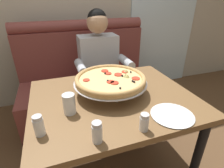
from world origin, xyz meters
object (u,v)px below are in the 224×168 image
shaker_oregano (144,123)px  pizza (111,79)px  shaker_pepper_flakes (97,133)px  dining_table (113,107)px  drinking_glass (69,105)px  shaker_parmesan (39,127)px  diner_main (101,67)px  booth_bench (88,85)px  plate_near_left (172,114)px  patio_chair (133,41)px

shaker_oregano → pizza: bearing=94.4°
shaker_pepper_flakes → dining_table: bearing=60.1°
dining_table → drinking_glass: drinking_glass is taller
shaker_oregano → shaker_parmesan: (-0.52, 0.14, 0.01)m
diner_main → shaker_pepper_flakes: diner_main is taller
shaker_oregano → shaker_pepper_flakes: bearing=179.9°
booth_bench → shaker_parmesan: bearing=-112.6°
shaker_oregano → dining_table: bearing=95.2°
shaker_parmesan → plate_near_left: shaker_parmesan is taller
dining_table → diner_main: bearing=81.4°
dining_table → pizza: 0.21m
plate_near_left → booth_bench: bearing=101.5°
diner_main → pizza: bearing=-99.4°
plate_near_left → patio_chair: size_ratio=0.30×
pizza → shaker_oregano: pizza is taller
dining_table → plate_near_left: (0.25, -0.33, 0.10)m
shaker_oregano → drinking_glass: drinking_glass is taller
shaker_oregano → shaker_pepper_flakes: shaker_pepper_flakes is taller
dining_table → shaker_pepper_flakes: (-0.22, -0.38, 0.14)m
dining_table → drinking_glass: bearing=-162.7°
dining_table → pizza: size_ratio=2.15×
patio_chair → dining_table: bearing=-118.6°
shaker_oregano → drinking_glass: bearing=140.9°
shaker_oregano → shaker_pepper_flakes: size_ratio=0.88×
pizza → shaker_parmesan: bearing=-148.3°
pizza → plate_near_left: bearing=-56.7°
dining_table → shaker_parmesan: 0.56m
drinking_glass → patio_chair: size_ratio=0.15×
diner_main → shaker_pepper_flakes: (-0.32, -1.04, 0.08)m
shaker_oregano → drinking_glass: 0.45m
booth_bench → diner_main: (0.10, -0.27, 0.31)m
plate_near_left → patio_chair: (1.02, 2.65, -0.23)m
diner_main → plate_near_left: (0.16, -0.98, 0.04)m
dining_table → patio_chair: patio_chair is taller
diner_main → shaker_parmesan: diner_main is taller
dining_table → shaker_pepper_flakes: shaker_pepper_flakes is taller
pizza → plate_near_left: pizza is taller
booth_bench → shaker_oregano: (0.03, -1.30, 0.39)m
shaker_oregano → shaker_pepper_flakes: (-0.25, 0.00, 0.01)m
pizza → shaker_parmesan: 0.57m
shaker_pepper_flakes → shaker_parmesan: bearing=151.4°
shaker_oregano → plate_near_left: 0.23m
pizza → plate_near_left: size_ratio=2.05×
plate_near_left → shaker_pepper_flakes: bearing=-173.6°
drinking_glass → patio_chair: drinking_glass is taller
booth_bench → shaker_parmesan: booth_bench is taller
shaker_pepper_flakes → drinking_glass: 0.30m
dining_table → pizza: (0.00, 0.06, 0.20)m
drinking_glass → shaker_pepper_flakes: bearing=-71.4°
dining_table → shaker_oregano: 0.41m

